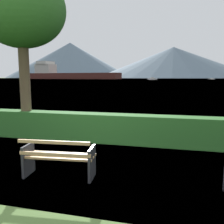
% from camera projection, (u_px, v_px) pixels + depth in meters
% --- Properties ---
extents(ground_plane, '(1400.00, 1400.00, 0.00)m').
position_uv_depth(ground_plane, '(60.00, 176.00, 5.26)').
color(ground_plane, '#4C6B33').
extents(water_surface, '(620.00, 620.00, 0.00)m').
position_uv_depth(water_surface, '(172.00, 79.00, 301.51)').
color(water_surface, slate).
rests_on(water_surface, ground_plane).
extents(park_bench, '(1.55, 0.70, 0.87)m').
position_uv_depth(park_bench, '(59.00, 158.00, 5.14)').
color(park_bench, tan).
rests_on(park_bench, ground_plane).
extents(hedge_row, '(11.04, 0.63, 0.93)m').
position_uv_depth(hedge_row, '(100.00, 128.00, 8.03)').
color(hedge_row, '#2D6B28').
rests_on(hedge_row, ground_plane).
extents(tree_near_bench, '(3.01, 3.01, 5.66)m').
position_uv_depth(tree_near_bench, '(21.00, 11.00, 8.21)').
color(tree_near_bench, brown).
rests_on(tree_near_bench, ground_plane).
extents(cargo_ship_large, '(109.67, 36.22, 19.30)m').
position_uv_depth(cargo_ship_large, '(65.00, 74.00, 261.85)').
color(cargo_ship_large, '#471E19').
rests_on(cargo_ship_large, water_surface).
extents(fishing_boat_near, '(7.57, 4.89, 1.81)m').
position_uv_depth(fishing_boat_near, '(152.00, 79.00, 188.55)').
color(fishing_boat_near, silver).
rests_on(fishing_boat_near, water_surface).
extents(tender_far, '(5.02, 6.67, 1.08)m').
position_uv_depth(tender_far, '(211.00, 79.00, 210.45)').
color(tender_far, silver).
rests_on(tender_far, water_surface).
extents(distant_hills, '(845.15, 389.89, 87.83)m').
position_uv_depth(distant_hills, '(185.00, 60.00, 542.95)').
color(distant_hills, slate).
rests_on(distant_hills, ground_plane).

